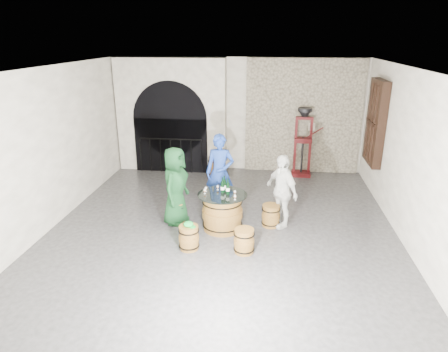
# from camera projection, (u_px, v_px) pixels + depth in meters

# --- Properties ---
(ground) EXTENTS (8.00, 8.00, 0.00)m
(ground) POSITION_uv_depth(u_px,v_px,m) (222.00, 229.00, 8.19)
(ground) COLOR #2D2D2F
(ground) RESTS_ON ground
(wall_back) EXTENTS (8.00, 0.00, 8.00)m
(wall_back) POSITION_uv_depth(u_px,v_px,m) (239.00, 115.00, 11.40)
(wall_back) COLOR white
(wall_back) RESTS_ON ground
(wall_front) EXTENTS (8.00, 0.00, 8.00)m
(wall_front) POSITION_uv_depth(u_px,v_px,m) (173.00, 269.00, 3.91)
(wall_front) COLOR white
(wall_front) RESTS_ON ground
(wall_left) EXTENTS (0.00, 8.00, 8.00)m
(wall_left) POSITION_uv_depth(u_px,v_px,m) (50.00, 149.00, 8.04)
(wall_left) COLOR white
(wall_left) RESTS_ON ground
(wall_right) EXTENTS (0.00, 8.00, 8.00)m
(wall_right) POSITION_uv_depth(u_px,v_px,m) (412.00, 161.00, 7.27)
(wall_right) COLOR white
(wall_right) RESTS_ON ground
(ceiling) EXTENTS (8.00, 8.00, 0.00)m
(ceiling) POSITION_uv_depth(u_px,v_px,m) (222.00, 68.00, 7.12)
(ceiling) COLOR beige
(ceiling) RESTS_ON wall_back
(stone_facing_panel) EXTENTS (3.20, 0.12, 3.18)m
(stone_facing_panel) POSITION_uv_depth(u_px,v_px,m) (303.00, 117.00, 11.15)
(stone_facing_panel) COLOR gray
(stone_facing_panel) RESTS_ON ground
(arched_opening) EXTENTS (3.10, 0.60, 3.19)m
(arched_opening) POSITION_uv_depth(u_px,v_px,m) (172.00, 116.00, 11.37)
(arched_opening) COLOR white
(arched_opening) RESTS_ON ground
(shuttered_window) EXTENTS (0.23, 1.10, 2.00)m
(shuttered_window) POSITION_uv_depth(u_px,v_px,m) (375.00, 123.00, 9.46)
(shuttered_window) COLOR black
(shuttered_window) RESTS_ON wall_right
(barrel_table) EXTENTS (0.99, 0.99, 0.77)m
(barrel_table) POSITION_uv_depth(u_px,v_px,m) (222.00, 212.00, 8.08)
(barrel_table) COLOR brown
(barrel_table) RESTS_ON ground
(barrel_stool_left) EXTENTS (0.39, 0.39, 0.47)m
(barrel_stool_left) POSITION_uv_depth(u_px,v_px,m) (177.00, 212.00, 8.42)
(barrel_stool_left) COLOR brown
(barrel_stool_left) RESTS_ON ground
(barrel_stool_far) EXTENTS (0.39, 0.39, 0.47)m
(barrel_stool_far) POSITION_uv_depth(u_px,v_px,m) (220.00, 199.00, 9.09)
(barrel_stool_far) COLOR brown
(barrel_stool_far) RESTS_ON ground
(barrel_stool_right) EXTENTS (0.39, 0.39, 0.47)m
(barrel_stool_right) POSITION_uv_depth(u_px,v_px,m) (271.00, 216.00, 8.27)
(barrel_stool_right) COLOR brown
(barrel_stool_right) RESTS_ON ground
(barrel_stool_near_right) EXTENTS (0.39, 0.39, 0.47)m
(barrel_stool_near_right) POSITION_uv_depth(u_px,v_px,m) (244.00, 241.00, 7.25)
(barrel_stool_near_right) COLOR brown
(barrel_stool_near_right) RESTS_ON ground
(barrel_stool_near_left) EXTENTS (0.39, 0.39, 0.47)m
(barrel_stool_near_left) POSITION_uv_depth(u_px,v_px,m) (189.00, 238.00, 7.37)
(barrel_stool_near_left) COLOR brown
(barrel_stool_near_left) RESTS_ON ground
(green_cap) EXTENTS (0.23, 0.18, 0.10)m
(green_cap) POSITION_uv_depth(u_px,v_px,m) (189.00, 224.00, 7.28)
(green_cap) COLOR #0D922A
(green_cap) RESTS_ON barrel_stool_near_left
(person_green) EXTENTS (0.67, 0.89, 1.65)m
(person_green) POSITION_uv_depth(u_px,v_px,m) (175.00, 186.00, 8.22)
(person_green) COLOR #0F3819
(person_green) RESTS_ON ground
(person_blue) EXTENTS (0.65, 0.44, 1.73)m
(person_blue) POSITION_uv_depth(u_px,v_px,m) (220.00, 172.00, 8.90)
(person_blue) COLOR #1B3994
(person_blue) RESTS_ON ground
(person_white) EXTENTS (0.85, 0.94, 1.54)m
(person_white) POSITION_uv_depth(u_px,v_px,m) (281.00, 191.00, 8.12)
(person_white) COLOR silver
(person_white) RESTS_ON ground
(wine_bottle_left) EXTENTS (0.08, 0.08, 0.32)m
(wine_bottle_left) POSITION_uv_depth(u_px,v_px,m) (223.00, 187.00, 7.98)
(wine_bottle_left) COLOR black
(wine_bottle_left) RESTS_ON barrel_table
(wine_bottle_center) EXTENTS (0.08, 0.08, 0.32)m
(wine_bottle_center) POSITION_uv_depth(u_px,v_px,m) (228.00, 188.00, 7.92)
(wine_bottle_center) COLOR black
(wine_bottle_center) RESTS_ON barrel_table
(wine_bottle_right) EXTENTS (0.08, 0.08, 0.32)m
(wine_bottle_right) POSITION_uv_depth(u_px,v_px,m) (224.00, 185.00, 8.07)
(wine_bottle_right) COLOR black
(wine_bottle_right) RESTS_ON barrel_table
(tasting_glass_a) EXTENTS (0.05, 0.05, 0.10)m
(tasting_glass_a) POSITION_uv_depth(u_px,v_px,m) (205.00, 192.00, 7.96)
(tasting_glass_a) COLOR #AA5521
(tasting_glass_a) RESTS_ON barrel_table
(tasting_glass_b) EXTENTS (0.05, 0.05, 0.10)m
(tasting_glass_b) POSITION_uv_depth(u_px,v_px,m) (235.00, 193.00, 7.89)
(tasting_glass_b) COLOR #AA5521
(tasting_glass_b) RESTS_ON barrel_table
(tasting_glass_c) EXTENTS (0.05, 0.05, 0.10)m
(tasting_glass_c) POSITION_uv_depth(u_px,v_px,m) (218.00, 188.00, 8.16)
(tasting_glass_c) COLOR #AA5521
(tasting_glass_c) RESTS_ON barrel_table
(tasting_glass_d) EXTENTS (0.05, 0.05, 0.10)m
(tasting_glass_d) POSITION_uv_depth(u_px,v_px,m) (229.00, 188.00, 8.16)
(tasting_glass_d) COLOR #AA5521
(tasting_glass_d) RESTS_ON barrel_table
(tasting_glass_e) EXTENTS (0.05, 0.05, 0.10)m
(tasting_glass_e) POSITION_uv_depth(u_px,v_px,m) (235.00, 198.00, 7.66)
(tasting_glass_e) COLOR #AA5521
(tasting_glass_e) RESTS_ON barrel_table
(tasting_glass_f) EXTENTS (0.05, 0.05, 0.10)m
(tasting_glass_f) POSITION_uv_depth(u_px,v_px,m) (206.00, 189.00, 8.07)
(tasting_glass_f) COLOR #AA5521
(tasting_glass_f) RESTS_ON barrel_table
(side_barrel) EXTENTS (0.43, 0.43, 0.57)m
(side_barrel) POSITION_uv_depth(u_px,v_px,m) (216.00, 167.00, 11.15)
(side_barrel) COLOR brown
(side_barrel) RESTS_ON ground
(corking_press) EXTENTS (0.79, 0.44, 1.92)m
(corking_press) POSITION_uv_depth(u_px,v_px,m) (303.00, 137.00, 10.95)
(corking_press) COLOR #450B0D
(corking_press) RESTS_ON ground
(control_box) EXTENTS (0.18, 0.10, 0.22)m
(control_box) POSITION_uv_depth(u_px,v_px,m) (312.00, 127.00, 11.13)
(control_box) COLOR silver
(control_box) RESTS_ON wall_back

